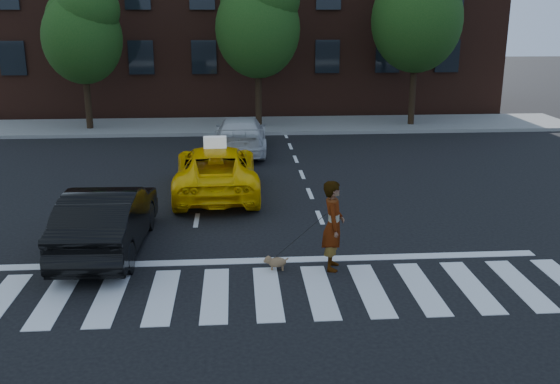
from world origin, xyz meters
name	(u,v)px	position (x,y,z in m)	size (l,w,h in m)	color
ground	(268,293)	(0.00, 0.00, 0.00)	(120.00, 120.00, 0.00)	black
crosswalk	(268,293)	(0.00, 0.00, 0.01)	(13.00, 2.40, 0.01)	silver
stop_line	(264,260)	(0.00, 1.60, 0.01)	(12.00, 0.30, 0.01)	silver
sidewalk_far	(248,126)	(0.00, 17.50, 0.07)	(30.00, 4.00, 0.15)	slate
tree_left	(82,28)	(-6.97, 17.00, 4.44)	(3.39, 3.38, 6.50)	black
tree_mid	(259,18)	(0.53, 17.00, 4.85)	(3.69, 3.69, 7.10)	black
tree_right	(418,8)	(7.53, 17.00, 5.26)	(4.00, 4.00, 7.70)	black
taxi	(216,170)	(-1.15, 6.88, 0.71)	(2.34, 5.08, 1.41)	#FFC505
black_sedan	(107,219)	(-3.44, 2.50, 0.74)	(1.57, 4.50, 1.48)	black
white_suv	(241,135)	(-0.37, 12.28, 0.68)	(1.92, 4.72, 1.37)	silver
woman	(333,225)	(1.42, 1.10, 0.95)	(0.69, 0.46, 1.90)	#999999
dog	(275,262)	(0.22, 1.10, 0.18)	(0.53, 0.22, 0.30)	olive
taxi_sign	(215,142)	(-1.15, 6.68, 1.57)	(0.65, 0.28, 0.32)	white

